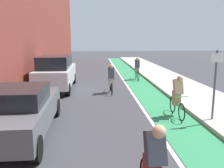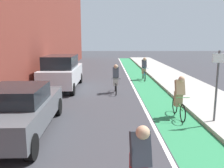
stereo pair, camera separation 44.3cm
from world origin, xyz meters
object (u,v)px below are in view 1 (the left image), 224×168
object	(u,v)px
parked_sedan_gray	(20,110)
cyclist_lead	(154,164)
cyclist_mid	(177,95)
cyclist_far	(137,68)
cyclist_trailing	(111,78)
parked_suv_white	(56,72)
street_sign_post	(215,79)

from	to	relation	value
parked_sedan_gray	cyclist_lead	world-z (taller)	cyclist_lead
cyclist_mid	cyclist_far	world-z (taller)	cyclist_far
parked_sedan_gray	cyclist_far	distance (m)	11.28
cyclist_mid	cyclist_trailing	bearing A→B (deg)	118.07
parked_sedan_gray	cyclist_mid	bearing A→B (deg)	15.49
parked_suv_white	street_sign_post	world-z (taller)	street_sign_post
cyclist_lead	cyclist_trailing	size ratio (longest dim) A/B	1.03
cyclist_trailing	street_sign_post	bearing A→B (deg)	-57.13
parked_sedan_gray	cyclist_trailing	bearing A→B (deg)	61.18
parked_suv_white	cyclist_trailing	world-z (taller)	parked_suv_white
cyclist_lead	cyclist_far	distance (m)	13.62
parked_sedan_gray	cyclist_lead	distance (m)	4.79
parked_sedan_gray	parked_suv_white	bearing A→B (deg)	90.01
parked_sedan_gray	parked_suv_white	xyz separation A→B (m)	(-0.00, 6.87, 0.23)
cyclist_lead	cyclist_trailing	xyz separation A→B (m)	(-0.13, 9.20, -0.01)
cyclist_lead	street_sign_post	size ratio (longest dim) A/B	0.71
cyclist_far	parked_suv_white	bearing A→B (deg)	-149.70
cyclist_trailing	cyclist_lead	bearing A→B (deg)	-89.17
parked_suv_white	parked_sedan_gray	bearing A→B (deg)	-89.99
parked_sedan_gray	parked_suv_white	size ratio (longest dim) A/B	1.00
cyclist_lead	cyclist_trailing	distance (m)	9.20
cyclist_far	cyclist_lead	bearing A→B (deg)	-98.56
cyclist_lead	cyclist_mid	size ratio (longest dim) A/B	1.00
parked_sedan_gray	street_sign_post	xyz separation A→B (m)	(6.38, 0.67, 0.80)
parked_sedan_gray	street_sign_post	distance (m)	6.46
parked_suv_white	street_sign_post	xyz separation A→B (m)	(6.38, -6.20, 0.56)
parked_suv_white	cyclist_mid	distance (m)	7.61
street_sign_post	cyclist_trailing	bearing A→B (deg)	122.87
parked_suv_white	cyclist_far	world-z (taller)	parked_suv_white
parked_sedan_gray	cyclist_mid	world-z (taller)	cyclist_mid
cyclist_trailing	parked_suv_white	bearing A→B (deg)	159.41
parked_suv_white	cyclist_mid	xyz separation A→B (m)	(5.37, -5.38, -0.17)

